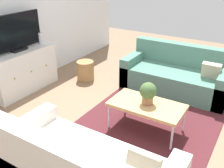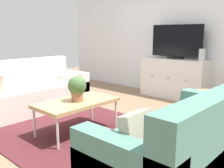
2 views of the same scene
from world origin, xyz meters
name	(u,v)px [view 1 (image 1 of 2)]	position (x,y,z in m)	size (l,w,h in m)	color
ground_plane	(136,124)	(0.00, 0.00, 0.00)	(10.00, 10.00, 0.00)	#84664C
wall_back	(7,14)	(0.00, 2.55, 1.35)	(6.40, 0.12, 2.70)	white
area_rug	(145,127)	(0.00, -0.15, 0.01)	(2.50, 1.90, 0.01)	#4C1E23
couch_right_side	(177,76)	(1.44, -0.10, 0.27)	(0.86, 1.86, 0.81)	#4C7A6B
coffee_table	(147,106)	(-0.05, -0.17, 0.39)	(0.55, 1.01, 0.42)	tan
potted_plant	(148,92)	(-0.04, -0.17, 0.59)	(0.23, 0.23, 0.31)	#936042
tv_console	(23,71)	(-0.08, 2.27, 0.38)	(1.28, 0.47, 0.76)	silver
flat_screen_tv	(16,32)	(-0.08, 2.29, 1.08)	(1.03, 0.16, 0.64)	black
glass_vase	(41,38)	(0.45, 2.27, 0.87)	(0.11, 0.11, 0.21)	silver
wicker_basket	(85,71)	(0.88, 1.59, 0.20)	(0.34, 0.34, 0.39)	#9E7547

